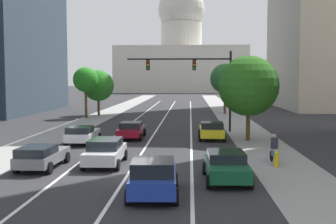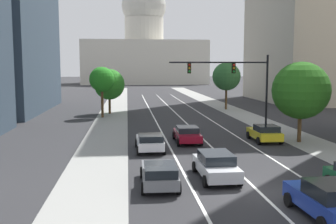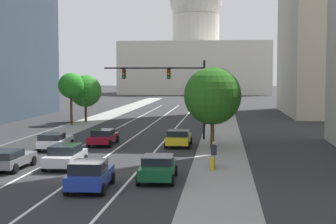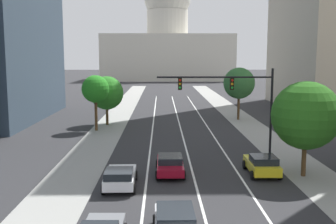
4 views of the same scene
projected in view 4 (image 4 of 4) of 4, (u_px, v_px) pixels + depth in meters
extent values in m
plane|color=#2B2B2D|center=(178.00, 118.00, 55.64)|extent=(400.00, 400.00, 0.00)
cube|color=gray|center=(111.00, 124.00, 50.55)|extent=(3.86, 130.00, 0.01)
cube|color=gray|center=(247.00, 124.00, 50.83)|extent=(3.86, 130.00, 0.01)
cube|color=white|center=(151.00, 140.00, 40.73)|extent=(0.16, 90.00, 0.01)
cube|color=white|center=(184.00, 140.00, 40.79)|extent=(0.16, 90.00, 0.01)
cube|color=white|center=(216.00, 140.00, 40.84)|extent=(0.16, 90.00, 0.01)
cube|color=beige|center=(167.00, 58.00, 144.78)|extent=(45.22, 24.35, 15.80)
cylinder|color=beige|center=(167.00, 23.00, 143.11)|extent=(14.48, 14.48, 8.60)
cube|color=maroon|center=(170.00, 165.00, 29.11)|extent=(1.84, 4.49, 0.57)
cube|color=black|center=(170.00, 159.00, 28.87)|extent=(1.69, 2.05, 0.47)
cylinder|color=black|center=(157.00, 164.00, 30.64)|extent=(0.22, 0.64, 0.64)
cylinder|color=black|center=(182.00, 164.00, 30.67)|extent=(0.22, 0.64, 0.64)
cylinder|color=black|center=(157.00, 175.00, 27.62)|extent=(0.22, 0.64, 0.64)
cylinder|color=black|center=(184.00, 175.00, 27.65)|extent=(0.22, 0.64, 0.64)
cube|color=yellow|center=(262.00, 165.00, 28.98)|extent=(1.89, 4.02, 0.64)
cube|color=black|center=(264.00, 160.00, 28.37)|extent=(1.73, 1.86, 0.49)
cylinder|color=black|center=(245.00, 165.00, 30.37)|extent=(0.22, 0.64, 0.64)
cylinder|color=black|center=(269.00, 165.00, 30.39)|extent=(0.22, 0.64, 0.64)
cylinder|color=black|center=(253.00, 175.00, 27.67)|extent=(0.22, 0.64, 0.64)
cylinder|color=black|center=(280.00, 175.00, 27.69)|extent=(0.22, 0.64, 0.64)
cube|color=black|center=(175.00, 215.00, 18.36)|extent=(1.73, 2.41, 0.54)
cylinder|color=black|center=(155.00, 221.00, 19.98)|extent=(0.23, 0.64, 0.64)
cylinder|color=black|center=(192.00, 221.00, 20.04)|extent=(0.23, 0.64, 0.64)
cube|color=silver|center=(120.00, 177.00, 26.14)|extent=(1.92, 4.15, 0.62)
cube|color=black|center=(119.00, 174.00, 25.12)|extent=(1.74, 1.96, 0.46)
cylinder|color=black|center=(108.00, 176.00, 27.54)|extent=(0.23, 0.64, 0.64)
cylinder|color=black|center=(136.00, 176.00, 27.60)|extent=(0.23, 0.64, 0.64)
cylinder|color=black|center=(103.00, 189.00, 24.76)|extent=(0.23, 0.64, 0.64)
cylinder|color=black|center=(134.00, 189.00, 24.82)|extent=(0.23, 0.64, 0.64)
cylinder|color=black|center=(271.00, 113.00, 33.55)|extent=(0.20, 0.20, 7.41)
cylinder|color=black|center=(215.00, 77.00, 33.06)|extent=(9.48, 0.14, 0.14)
cube|color=black|center=(232.00, 84.00, 33.16)|extent=(0.32, 0.28, 0.96)
sphere|color=red|center=(232.00, 80.00, 32.97)|extent=(0.20, 0.20, 0.20)
sphere|color=orange|center=(232.00, 84.00, 33.02)|extent=(0.20, 0.20, 0.20)
sphere|color=green|center=(232.00, 88.00, 33.06)|extent=(0.20, 0.20, 0.20)
cube|color=black|center=(180.00, 84.00, 33.09)|extent=(0.32, 0.28, 0.96)
sphere|color=red|center=(180.00, 80.00, 32.90)|extent=(0.20, 0.20, 0.20)
sphere|color=orange|center=(180.00, 84.00, 32.94)|extent=(0.20, 0.20, 0.20)
sphere|color=green|center=(180.00, 88.00, 32.98)|extent=(0.20, 0.20, 0.20)
cylinder|color=#51381E|center=(107.00, 115.00, 49.75)|extent=(0.32, 0.32, 2.52)
sphere|color=#2C7C24|center=(107.00, 93.00, 49.38)|extent=(4.10, 4.10, 4.10)
cylinder|color=#51381E|center=(304.00, 158.00, 28.42)|extent=(0.32, 0.32, 2.67)
sphere|color=#266119|center=(306.00, 115.00, 28.01)|extent=(4.76, 4.76, 4.76)
cylinder|color=#51381E|center=(238.00, 107.00, 53.75)|extent=(0.32, 0.32, 3.42)
sphere|color=#316632|center=(239.00, 83.00, 53.32)|extent=(4.14, 4.14, 4.14)
cylinder|color=#51381E|center=(96.00, 115.00, 45.85)|extent=(0.32, 0.32, 3.66)
sphere|color=#268320|center=(95.00, 89.00, 45.45)|extent=(3.09, 3.09, 3.09)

